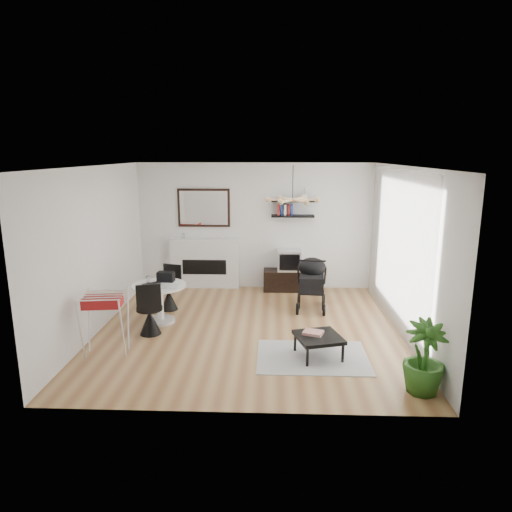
{
  "coord_description": "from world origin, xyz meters",
  "views": [
    {
      "loc": [
        0.4,
        -7.18,
        2.91
      ],
      "look_at": [
        0.1,
        0.4,
        1.18
      ],
      "focal_mm": 32.0,
      "sensor_mm": 36.0,
      "label": 1
    }
  ],
  "objects_px": {
    "drying_rack": "(105,323)",
    "coffee_table": "(319,338)",
    "fireplace": "(205,257)",
    "tv_console": "(292,280)",
    "stroller": "(312,285)",
    "potted_plant": "(424,357)",
    "dining_table": "(160,297)",
    "crt_tv": "(289,260)"
  },
  "relations": [
    {
      "from": "fireplace",
      "to": "coffee_table",
      "type": "bearing_deg",
      "value": -57.75
    },
    {
      "from": "dining_table",
      "to": "potted_plant",
      "type": "height_order",
      "value": "potted_plant"
    },
    {
      "from": "drying_rack",
      "to": "stroller",
      "type": "distance_m",
      "value": 3.83
    },
    {
      "from": "dining_table",
      "to": "potted_plant",
      "type": "relative_size",
      "value": 1.01
    },
    {
      "from": "crt_tv",
      "to": "dining_table",
      "type": "relative_size",
      "value": 0.54
    },
    {
      "from": "crt_tv",
      "to": "potted_plant",
      "type": "height_order",
      "value": "potted_plant"
    },
    {
      "from": "drying_rack",
      "to": "stroller",
      "type": "bearing_deg",
      "value": 26.91
    },
    {
      "from": "fireplace",
      "to": "tv_console",
      "type": "relative_size",
      "value": 1.8
    },
    {
      "from": "potted_plant",
      "to": "crt_tv",
      "type": "bearing_deg",
      "value": 109.76
    },
    {
      "from": "potted_plant",
      "to": "fireplace",
      "type": "bearing_deg",
      "value": 127.46
    },
    {
      "from": "crt_tv",
      "to": "potted_plant",
      "type": "relative_size",
      "value": 0.54
    },
    {
      "from": "dining_table",
      "to": "stroller",
      "type": "bearing_deg",
      "value": 17.16
    },
    {
      "from": "tv_console",
      "to": "stroller",
      "type": "relative_size",
      "value": 1.11
    },
    {
      "from": "tv_console",
      "to": "dining_table",
      "type": "xyz_separation_m",
      "value": [
        -2.37,
        -1.98,
        0.22
      ]
    },
    {
      "from": "dining_table",
      "to": "drying_rack",
      "type": "xyz_separation_m",
      "value": [
        -0.47,
        -1.32,
        0.04
      ]
    },
    {
      "from": "drying_rack",
      "to": "potted_plant",
      "type": "distance_m",
      "value": 4.4
    },
    {
      "from": "stroller",
      "to": "coffee_table",
      "type": "bearing_deg",
      "value": -86.35
    },
    {
      "from": "coffee_table",
      "to": "potted_plant",
      "type": "xyz_separation_m",
      "value": [
        1.19,
        -0.95,
        0.17
      ]
    },
    {
      "from": "coffee_table",
      "to": "potted_plant",
      "type": "bearing_deg",
      "value": -38.61
    },
    {
      "from": "stroller",
      "to": "potted_plant",
      "type": "xyz_separation_m",
      "value": [
        1.13,
        -3.08,
        -0.0
      ]
    },
    {
      "from": "tv_console",
      "to": "stroller",
      "type": "distance_m",
      "value": 1.22
    },
    {
      "from": "fireplace",
      "to": "coffee_table",
      "type": "distance_m",
      "value": 4.06
    },
    {
      "from": "crt_tv",
      "to": "drying_rack",
      "type": "distance_m",
      "value": 4.31
    },
    {
      "from": "crt_tv",
      "to": "dining_table",
      "type": "distance_m",
      "value": 3.05
    },
    {
      "from": "drying_rack",
      "to": "stroller",
      "type": "height_order",
      "value": "stroller"
    },
    {
      "from": "crt_tv",
      "to": "stroller",
      "type": "height_order",
      "value": "stroller"
    },
    {
      "from": "fireplace",
      "to": "drying_rack",
      "type": "distance_m",
      "value": 3.57
    },
    {
      "from": "tv_console",
      "to": "coffee_table",
      "type": "bearing_deg",
      "value": -85.36
    },
    {
      "from": "drying_rack",
      "to": "coffee_table",
      "type": "relative_size",
      "value": 1.21
    },
    {
      "from": "stroller",
      "to": "coffee_table",
      "type": "height_order",
      "value": "stroller"
    },
    {
      "from": "drying_rack",
      "to": "potted_plant",
      "type": "relative_size",
      "value": 1.0
    },
    {
      "from": "coffee_table",
      "to": "stroller",
      "type": "bearing_deg",
      "value": 88.31
    },
    {
      "from": "stroller",
      "to": "dining_table",
      "type": "bearing_deg",
      "value": -157.49
    },
    {
      "from": "crt_tv",
      "to": "stroller",
      "type": "bearing_deg",
      "value": -71.25
    },
    {
      "from": "tv_console",
      "to": "potted_plant",
      "type": "xyz_separation_m",
      "value": [
        1.46,
        -4.23,
        0.24
      ]
    },
    {
      "from": "potted_plant",
      "to": "dining_table",
      "type": "bearing_deg",
      "value": 149.55
    },
    {
      "from": "tv_console",
      "to": "drying_rack",
      "type": "height_order",
      "value": "drying_rack"
    },
    {
      "from": "drying_rack",
      "to": "coffee_table",
      "type": "xyz_separation_m",
      "value": [
        3.11,
        0.02,
        -0.19
      ]
    },
    {
      "from": "tv_console",
      "to": "stroller",
      "type": "height_order",
      "value": "stroller"
    },
    {
      "from": "tv_console",
      "to": "fireplace",
      "type": "bearing_deg",
      "value": 175.67
    },
    {
      "from": "tv_console",
      "to": "crt_tv",
      "type": "distance_m",
      "value": 0.45
    },
    {
      "from": "crt_tv",
      "to": "dining_table",
      "type": "bearing_deg",
      "value": -139.4
    }
  ]
}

